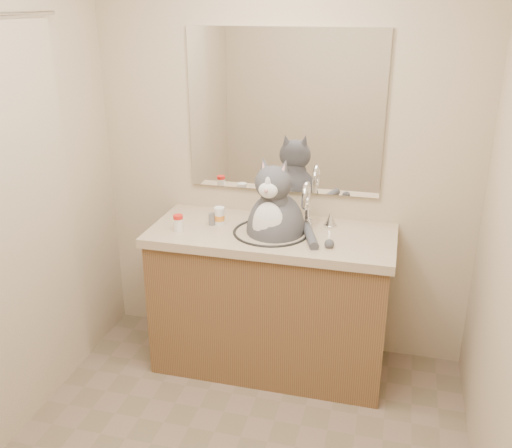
{
  "coord_description": "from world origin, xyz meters",
  "views": [
    {
      "loc": [
        0.64,
        -1.85,
        2.03
      ],
      "look_at": [
        -0.01,
        0.65,
        1.01
      ],
      "focal_mm": 40.0,
      "sensor_mm": 36.0,
      "label": 1
    }
  ],
  "objects_px": {
    "cat": "(275,225)",
    "pill_bottle_orange": "(219,216)",
    "grey_canister": "(212,219)",
    "pill_bottle_redcap": "(178,223)"
  },
  "relations": [
    {
      "from": "cat",
      "to": "grey_canister",
      "type": "height_order",
      "value": "cat"
    },
    {
      "from": "pill_bottle_redcap",
      "to": "cat",
      "type": "bearing_deg",
      "value": 12.35
    },
    {
      "from": "pill_bottle_redcap",
      "to": "grey_canister",
      "type": "relative_size",
      "value": 1.4
    },
    {
      "from": "pill_bottle_orange",
      "to": "grey_canister",
      "type": "distance_m",
      "value": 0.04
    },
    {
      "from": "pill_bottle_orange",
      "to": "grey_canister",
      "type": "xyz_separation_m",
      "value": [
        -0.04,
        -0.02,
        -0.02
      ]
    },
    {
      "from": "cat",
      "to": "grey_canister",
      "type": "xyz_separation_m",
      "value": [
        -0.37,
        0.02,
        -0.01
      ]
    },
    {
      "from": "cat",
      "to": "pill_bottle_orange",
      "type": "distance_m",
      "value": 0.33
    },
    {
      "from": "grey_canister",
      "to": "cat",
      "type": "bearing_deg",
      "value": -3.15
    },
    {
      "from": "pill_bottle_orange",
      "to": "cat",
      "type": "bearing_deg",
      "value": -6.29
    },
    {
      "from": "pill_bottle_orange",
      "to": "grey_canister",
      "type": "bearing_deg",
      "value": -157.41
    }
  ]
}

